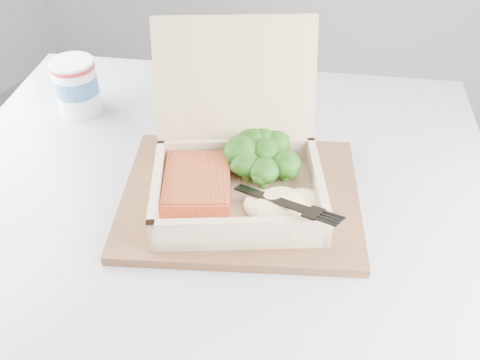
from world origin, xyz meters
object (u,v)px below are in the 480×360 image
at_px(serving_tray, 240,197).
at_px(takeout_container, 237,155).
at_px(cafe_table, 213,296).
at_px(paper_cup, 76,85).

distance_m(serving_tray, takeout_container, 0.06).
bearing_deg(cafe_table, takeout_container, 64.20).
xyz_separation_m(serving_tray, paper_cup, (-0.33, 0.10, 0.04)).
distance_m(cafe_table, takeout_container, 0.25).
xyz_separation_m(cafe_table, takeout_container, (0.02, 0.05, 0.25)).
relative_size(serving_tray, paper_cup, 3.49).
xyz_separation_m(takeout_container, paper_cup, (-0.32, 0.09, -0.01)).
xyz_separation_m(serving_tray, takeout_container, (-0.01, 0.02, 0.05)).
relative_size(takeout_container, paper_cup, 3.34).
distance_m(serving_tray, paper_cup, 0.35).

